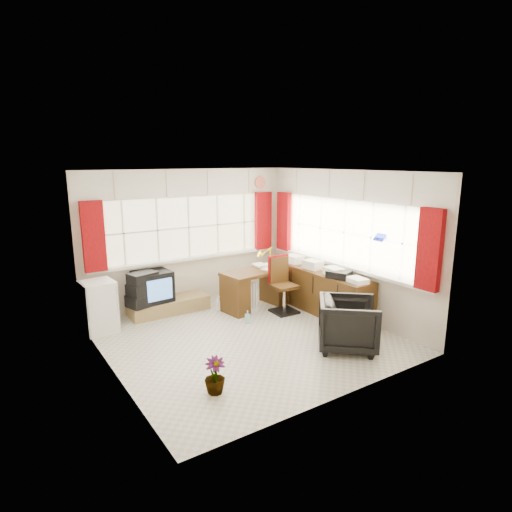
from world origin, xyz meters
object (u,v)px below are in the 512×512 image
(office_chair, at_px, (348,324))
(radiator, at_px, (247,301))
(desk, at_px, (255,287))
(crt_tv, at_px, (153,286))
(credenza, at_px, (323,291))
(desk_lamp, at_px, (270,253))
(tv_bench, at_px, (169,305))
(task_chair, at_px, (281,282))
(mini_fridge, at_px, (99,307))

(office_chair, xyz_separation_m, radiator, (-0.43, 2.02, -0.15))
(desk, height_order, office_chair, same)
(crt_tv, bearing_deg, desk, -21.75)
(credenza, bearing_deg, radiator, 148.70)
(desk_lamp, height_order, credenza, desk_lamp)
(office_chair, xyz_separation_m, tv_bench, (-1.56, 2.84, -0.25))
(task_chair, relative_size, tv_bench, 0.72)
(desk_lamp, height_order, tv_bench, desk_lamp)
(tv_bench, bearing_deg, task_chair, -31.39)
(radiator, bearing_deg, desk, 31.58)
(office_chair, xyz_separation_m, crt_tv, (-1.83, 2.87, 0.14))
(radiator, bearing_deg, office_chair, -77.93)
(desk_lamp, bearing_deg, tv_bench, 159.13)
(task_chair, distance_m, radiator, 0.69)
(task_chair, xyz_separation_m, mini_fridge, (-2.95, 0.82, -0.12))
(desk, distance_m, crt_tv, 1.82)
(task_chair, bearing_deg, desk_lamp, 85.87)
(desk_lamp, height_order, office_chair, desk_lamp)
(radiator, distance_m, credenza, 1.36)
(tv_bench, bearing_deg, desk, -24.37)
(office_chair, bearing_deg, tv_bench, 69.46)
(mini_fridge, bearing_deg, desk, -9.03)
(desk, distance_m, tv_bench, 1.58)
(radiator, distance_m, tv_bench, 1.40)
(task_chair, distance_m, credenza, 0.76)
(task_chair, height_order, credenza, task_chair)
(desk_lamp, distance_m, task_chair, 0.59)
(task_chair, relative_size, mini_fridge, 1.23)
(tv_bench, xyz_separation_m, crt_tv, (-0.27, 0.03, 0.39))
(radiator, xyz_separation_m, tv_bench, (-1.13, 0.82, -0.10))
(desk_lamp, xyz_separation_m, radiator, (-0.60, -0.16, -0.77))
(radiator, xyz_separation_m, crt_tv, (-1.40, 0.85, 0.30))
(office_chair, relative_size, crt_tv, 1.29)
(desk_lamp, bearing_deg, office_chair, -94.54)
(crt_tv, bearing_deg, office_chair, -57.46)
(desk, xyz_separation_m, tv_bench, (-1.42, 0.64, -0.27))
(task_chair, height_order, office_chair, task_chair)
(desk, xyz_separation_m, mini_fridge, (-2.67, 0.42, 0.02))
(desk_lamp, distance_m, radiator, 0.99)
(crt_tv, bearing_deg, task_chair, -28.47)
(task_chair, relative_size, credenza, 0.50)
(radiator, bearing_deg, crt_tv, 148.67)
(desk, distance_m, radiator, 0.38)
(radiator, bearing_deg, desk_lamp, 14.84)
(crt_tv, bearing_deg, mini_fridge, -165.69)
(desk_lamp, distance_m, crt_tv, 2.17)
(desk, xyz_separation_m, crt_tv, (-1.69, 0.67, 0.12))
(task_chair, bearing_deg, desk, 125.80)
(desk, xyz_separation_m, office_chair, (0.14, -2.19, -0.02))
(desk_lamp, distance_m, mini_fridge, 3.07)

